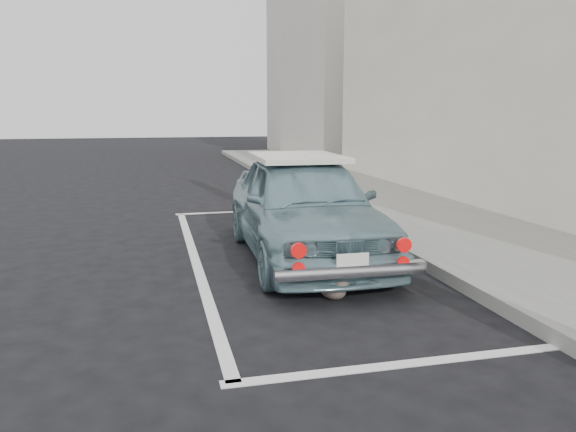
{
  "coord_description": "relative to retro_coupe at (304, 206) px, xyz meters",
  "views": [
    {
      "loc": [
        -1.41,
        -4.25,
        1.94
      ],
      "look_at": [
        0.1,
        1.94,
        0.75
      ],
      "focal_mm": 35.0,
      "sensor_mm": 36.0,
      "label": 1
    }
  ],
  "objects": [
    {
      "name": "building_far",
      "position": [
        5.81,
        17.16,
        3.29
      ],
      "size": [
        3.5,
        10.0,
        8.0
      ],
      "primitive_type": "cube",
      "color": "beige",
      "rests_on": "ground"
    },
    {
      "name": "pline_side",
      "position": [
        -1.44,
        0.16,
        -0.7
      ],
      "size": [
        0.12,
        7.0,
        0.01
      ],
      "primitive_type": "cube",
      "color": "silver",
      "rests_on": "ground"
    },
    {
      "name": "ground",
      "position": [
        -0.54,
        -2.84,
        -0.71
      ],
      "size": [
        80.0,
        80.0,
        0.0
      ],
      "primitive_type": "plane",
      "color": "black",
      "rests_on": "ground"
    },
    {
      "name": "pline_front",
      "position": [
        -0.04,
        3.66,
        -0.7
      ],
      "size": [
        3.0,
        0.12,
        0.01
      ],
      "primitive_type": "cube",
      "color": "silver",
      "rests_on": "ground"
    },
    {
      "name": "retro_coupe",
      "position": [
        0.0,
        0.0,
        0.0
      ],
      "size": [
        1.77,
        4.15,
        1.4
      ],
      "rotation": [
        0.0,
        0.0,
        -0.03
      ],
      "color": "#6F939D",
      "rests_on": "ground"
    },
    {
      "name": "cat",
      "position": [
        -0.15,
        -1.73,
        -0.57
      ],
      "size": [
        0.34,
        0.55,
        0.3
      ],
      "rotation": [
        0.0,
        0.0,
        0.27
      ],
      "color": "#706055",
      "rests_on": "ground"
    },
    {
      "name": "sidewalk",
      "position": [
        2.66,
        -0.84,
        -0.63
      ],
      "size": [
        2.8,
        40.0,
        0.15
      ],
      "primitive_type": "cube",
      "color": "slate",
      "rests_on": "ground"
    },
    {
      "name": "pline_rear",
      "position": [
        -0.04,
        -3.34,
        -0.7
      ],
      "size": [
        3.0,
        0.12,
        0.01
      ],
      "primitive_type": "cube",
      "color": "silver",
      "rests_on": "ground"
    }
  ]
}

